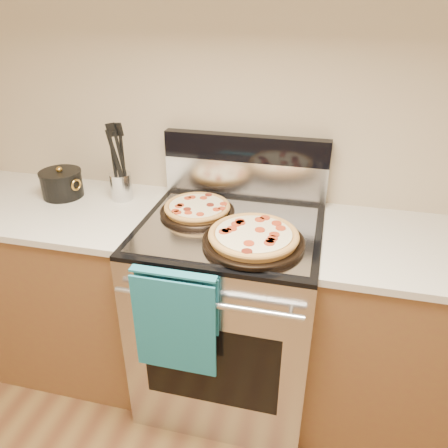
% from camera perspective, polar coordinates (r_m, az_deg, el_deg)
% --- Properties ---
extents(wall_back, '(4.00, 0.00, 4.00)m').
position_cam_1_polar(wall_back, '(2.00, 3.21, 15.41)').
color(wall_back, '#C0AA8B').
rests_on(wall_back, ground).
extents(range_body, '(0.76, 0.68, 0.90)m').
position_cam_1_polar(range_body, '(2.09, 0.70, -11.69)').
color(range_body, '#B7B7BC').
rests_on(range_body, ground).
extents(oven_window, '(0.56, 0.01, 0.40)m').
position_cam_1_polar(oven_window, '(1.85, -1.78, -18.13)').
color(oven_window, black).
rests_on(oven_window, range_body).
extents(cooktop, '(0.76, 0.68, 0.02)m').
position_cam_1_polar(cooktop, '(1.83, 0.78, -0.53)').
color(cooktop, black).
rests_on(cooktop, range_body).
extents(backsplash_lower, '(0.76, 0.06, 0.18)m').
position_cam_1_polar(backsplash_lower, '(2.06, 2.75, 5.92)').
color(backsplash_lower, silver).
rests_on(backsplash_lower, cooktop).
extents(backsplash_upper, '(0.76, 0.06, 0.12)m').
position_cam_1_polar(backsplash_upper, '(2.01, 2.85, 9.88)').
color(backsplash_upper, black).
rests_on(backsplash_upper, backsplash_lower).
extents(oven_handle, '(0.70, 0.03, 0.03)m').
position_cam_1_polar(oven_handle, '(1.59, -2.35, -10.35)').
color(oven_handle, silver).
rests_on(oven_handle, range_body).
extents(dish_towel, '(0.32, 0.05, 0.42)m').
position_cam_1_polar(dish_towel, '(1.68, -6.31, -12.37)').
color(dish_towel, '#1C6F8F').
rests_on(dish_towel, oven_handle).
extents(foil_sheet, '(0.70, 0.55, 0.01)m').
position_cam_1_polar(foil_sheet, '(1.80, 0.57, -0.61)').
color(foil_sheet, gray).
rests_on(foil_sheet, cooktop).
extents(cabinet_left, '(1.00, 0.62, 0.88)m').
position_cam_1_polar(cabinet_left, '(2.43, -20.00, -7.59)').
color(cabinet_left, brown).
rests_on(cabinet_left, ground).
extents(countertop_left, '(1.02, 0.64, 0.03)m').
position_cam_1_polar(countertop_left, '(2.21, -21.90, 2.11)').
color(countertop_left, beige).
rests_on(countertop_left, cabinet_left).
extents(cabinet_right, '(1.00, 0.62, 0.88)m').
position_cam_1_polar(cabinet_right, '(2.15, 25.12, -13.88)').
color(cabinet_right, brown).
rests_on(cabinet_right, ground).
extents(pepperoni_pizza_back, '(0.41, 0.41, 0.04)m').
position_cam_1_polar(pepperoni_pizza_back, '(1.91, -3.51, 1.99)').
color(pepperoni_pizza_back, '#A86933').
rests_on(pepperoni_pizza_back, foil_sheet).
extents(pepperoni_pizza_front, '(0.40, 0.40, 0.05)m').
position_cam_1_polar(pepperoni_pizza_front, '(1.68, 3.87, -1.80)').
color(pepperoni_pizza_front, '#A86933').
rests_on(pepperoni_pizza_front, foil_sheet).
extents(utensil_crock, '(0.13, 0.13, 0.13)m').
position_cam_1_polar(utensil_crock, '(2.13, -13.26, 4.82)').
color(utensil_crock, silver).
rests_on(utensil_crock, countertop_left).
extents(saucepan, '(0.24, 0.24, 0.12)m').
position_cam_1_polar(saucepan, '(2.24, -20.41, 4.83)').
color(saucepan, black).
rests_on(saucepan, countertop_left).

